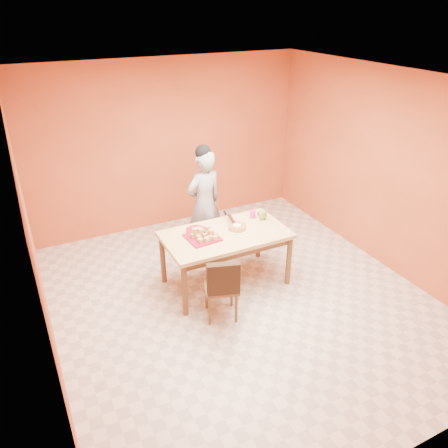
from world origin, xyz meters
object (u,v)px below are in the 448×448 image
dining_table (226,240)px  magenta_glass (253,214)px  person (204,203)px  red_dinner_plate (196,230)px  sponge_cake (237,227)px  dining_chair (222,286)px  egg_ornament (263,215)px  checker_tin (261,214)px  pastry_platter (202,238)px

dining_table → magenta_glass: magenta_glass is taller
person → red_dinner_plate: (-0.41, -0.66, -0.03)m
sponge_cake → magenta_glass: bearing=31.4°
red_dinner_plate → magenta_glass: (0.85, -0.00, 0.05)m
dining_chair → person: 1.61m
red_dinner_plate → magenta_glass: magenta_glass is taller
egg_ornament → sponge_cake: bearing=171.3°
dining_chair → checker_tin: (1.04, 0.88, 0.33)m
checker_tin → magenta_glass: bearing=-168.0°
person → red_dinner_plate: size_ratio=6.10×
dining_table → checker_tin: size_ratio=17.53×
red_dinner_plate → dining_table: bearing=-37.0°
person → pastry_platter: person is taller
magenta_glass → checker_tin: magenta_glass is taller
egg_ornament → checker_tin: bearing=48.3°
person → sponge_cake: person is taller
dining_chair → magenta_glass: size_ratio=7.99×
checker_tin → person: bearing=132.9°
dining_chair → magenta_glass: magenta_glass is taller
sponge_cake → egg_ornament: (0.45, 0.11, 0.03)m
dining_chair → person: person is taller
sponge_cake → magenta_glass: magenta_glass is taller
dining_table → sponge_cake: 0.22m
red_dinner_plate → egg_ornament: egg_ornament is taller
egg_ornament → dining_chair: bearing=-165.2°
dining_chair → pastry_platter: dining_chair is taller
dining_chair → person: size_ratio=0.54×
person → red_dinner_plate: person is taller
dining_table → person: bearing=83.6°
pastry_platter → dining_table: bearing=-1.3°
red_dinner_plate → person: bearing=57.8°
dining_table → red_dinner_plate: red_dinner_plate is taller
pastry_platter → magenta_glass: (0.86, 0.23, 0.04)m
pastry_platter → sponge_cake: sponge_cake is taller
red_dinner_plate → magenta_glass: size_ratio=2.44×
dining_table → pastry_platter: pastry_platter is taller
dining_table → person: size_ratio=1.00×
sponge_cake → checker_tin: (0.51, 0.25, -0.03)m
person → sponge_cake: (0.08, -0.87, 0.00)m
pastry_platter → magenta_glass: 0.89m
dining_chair → pastry_platter: 0.70m
red_dinner_plate → sponge_cake: 0.54m
sponge_cake → dining_chair: bearing=-130.2°
dining_table → pastry_platter: 0.34m
dining_chair → checker_tin: dining_chair is taller
egg_ornament → checker_tin: size_ratio=1.58×
magenta_glass → checker_tin: 0.16m
magenta_glass → red_dinner_plate: bearing=180.0°
dining_table → sponge_cake: bearing=5.7°
pastry_platter → egg_ornament: 0.96m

